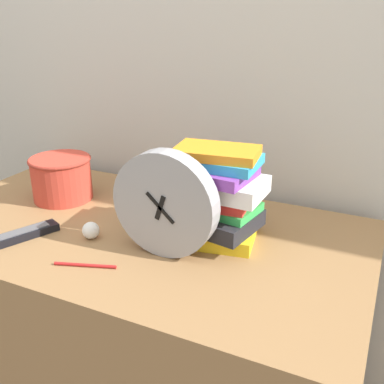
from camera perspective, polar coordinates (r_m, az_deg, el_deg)
name	(u,v)px	position (r m, az deg, el deg)	size (l,w,h in m)	color
wall_back	(198,50)	(1.50, 0.78, 17.56)	(6.00, 0.04, 2.40)	beige
desk	(141,337)	(1.47, -6.50, -17.84)	(1.27, 0.70, 0.76)	olive
desk_clock	(165,204)	(1.08, -3.48, -1.57)	(0.27, 0.05, 0.27)	#99999E
book_stack	(217,196)	(1.15, 3.17, -0.49)	(0.25, 0.20, 0.25)	yellow
basket	(61,177)	(1.48, -16.24, 1.88)	(0.19, 0.19, 0.14)	#C63D2D
tv_remote	(21,235)	(1.28, -20.84, -5.10)	(0.12, 0.20, 0.02)	black
crumpled_paper_ball	(91,230)	(1.22, -12.73, -4.77)	(0.05, 0.05, 0.05)	white
pen	(87,266)	(1.10, -13.24, -9.08)	(0.15, 0.06, 0.01)	#B21E1E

